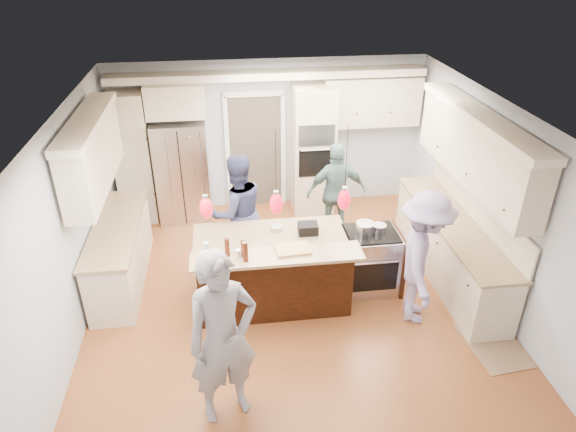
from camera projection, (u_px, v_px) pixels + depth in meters
name	position (u px, v px, depth m)	size (l,w,h in m)	color
ground_plane	(291.00, 299.00, 7.25)	(6.00, 6.00, 0.00)	#955728
room_shell	(292.00, 183.00, 6.37)	(5.54, 6.04, 2.72)	#B2BCC6
refrigerator	(183.00, 171.00, 8.93)	(0.90, 0.70, 1.80)	#B7B7BC
oven_column	(313.00, 151.00, 9.09)	(0.72, 0.69, 2.30)	beige
back_upper_cabinets	(226.00, 124.00, 8.75)	(5.30, 0.61, 2.54)	beige
right_counter_run	(459.00, 213.00, 7.28)	(0.64, 3.10, 2.51)	beige
left_cabinets	(110.00, 217.00, 7.15)	(0.64, 2.30, 2.51)	beige
kitchen_island	(273.00, 269.00, 7.05)	(2.10, 1.46, 1.12)	black
island_range	(371.00, 260.00, 7.29)	(0.82, 0.71, 0.92)	#B7B7BC
pendant_lights	(276.00, 204.00, 5.91)	(1.75, 0.15, 1.03)	black
person_bar_end	(223.00, 339.00, 5.10)	(0.73, 0.48, 2.00)	gray
person_far_left	(237.00, 212.00, 7.59)	(0.88, 0.69, 1.82)	navy
person_far_right	(336.00, 192.00, 8.34)	(0.98, 0.41, 1.67)	slate
person_range_side	(422.00, 259.00, 6.49)	(1.19, 0.68, 1.84)	#8B7FAB
floor_rug	(494.00, 344.00, 6.44)	(0.65, 0.94, 0.01)	#876849
water_bottle	(207.00, 252.00, 6.01)	(0.06, 0.06, 0.27)	silver
beer_bottle_a	(227.00, 248.00, 6.13)	(0.06, 0.06, 0.24)	#42180B
beer_bottle_b	(245.00, 252.00, 6.03)	(0.07, 0.07, 0.26)	#42180B
beer_bottle_c	(243.00, 248.00, 6.12)	(0.06, 0.06, 0.24)	#42180B
drink_can	(238.00, 254.00, 6.12)	(0.06, 0.06, 0.12)	#B7B7BC
cutting_board	(293.00, 249.00, 6.29)	(0.42, 0.30, 0.03)	tan
pot_large	(365.00, 228.00, 7.03)	(0.25, 0.25, 0.15)	#B7B7BC
pot_small	(379.00, 228.00, 7.08)	(0.20, 0.20, 0.10)	#B7B7BC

